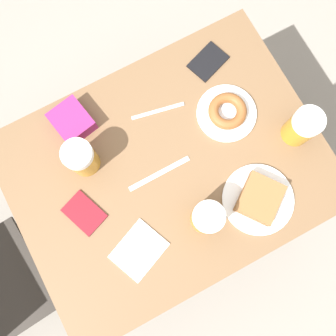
# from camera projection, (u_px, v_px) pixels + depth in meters

# --- Properties ---
(ground_plane) EXTENTS (8.00, 8.00, 0.00)m
(ground_plane) POSITION_uv_depth(u_px,v_px,m) (168.00, 194.00, 1.93)
(ground_plane) COLOR gray
(table) EXTENTS (0.77, 1.01, 0.72)m
(table) POSITION_uv_depth(u_px,v_px,m) (168.00, 172.00, 1.28)
(table) COLOR brown
(table) RESTS_ON ground_plane
(plate_with_cake) EXTENTS (0.23, 0.23, 0.05)m
(plate_with_cake) POSITION_uv_depth(u_px,v_px,m) (259.00, 199.00, 1.18)
(plate_with_cake) COLOR white
(plate_with_cake) RESTS_ON table
(plate_with_donut) EXTENTS (0.20, 0.20, 0.04)m
(plate_with_donut) POSITION_uv_depth(u_px,v_px,m) (227.00, 112.00, 1.24)
(plate_with_donut) COLOR white
(plate_with_donut) RESTS_ON table
(beer_mug_left) EXTENTS (0.09, 0.09, 0.14)m
(beer_mug_left) POSITION_uv_depth(u_px,v_px,m) (302.00, 127.00, 1.17)
(beer_mug_left) COLOR #C68C23
(beer_mug_left) RESTS_ON table
(beer_mug_center) EXTENTS (0.09, 0.09, 0.14)m
(beer_mug_center) POSITION_uv_depth(u_px,v_px,m) (81.00, 158.00, 1.15)
(beer_mug_center) COLOR #C68C23
(beer_mug_center) RESTS_ON table
(beer_mug_right) EXTENTS (0.09, 0.09, 0.14)m
(beer_mug_right) POSITION_uv_depth(u_px,v_px,m) (207.00, 218.00, 1.12)
(beer_mug_right) COLOR #C68C23
(beer_mug_right) RESTS_ON table
(napkin_folded) EXTENTS (0.17, 0.19, 0.00)m
(napkin_folded) POSITION_uv_depth(u_px,v_px,m) (139.00, 250.00, 1.17)
(napkin_folded) COLOR white
(napkin_folded) RESTS_ON table
(fork) EXTENTS (0.05, 0.18, 0.00)m
(fork) POSITION_uv_depth(u_px,v_px,m) (158.00, 111.00, 1.25)
(fork) COLOR silver
(fork) RESTS_ON table
(knife) EXTENTS (0.02, 0.22, 0.00)m
(knife) POSITION_uv_depth(u_px,v_px,m) (160.00, 175.00, 1.21)
(knife) COLOR silver
(knife) RESTS_ON table
(passport_near_edge) EXTENTS (0.15, 0.13, 0.01)m
(passport_near_edge) POSITION_uv_depth(u_px,v_px,m) (84.00, 213.00, 1.19)
(passport_near_edge) COLOR maroon
(passport_near_edge) RESTS_ON table
(passport_far_edge) EXTENTS (0.12, 0.15, 0.01)m
(passport_far_edge) POSITION_uv_depth(u_px,v_px,m) (208.00, 62.00, 1.28)
(passport_far_edge) COLOR black
(passport_far_edge) RESTS_ON table
(blue_pouch) EXTENTS (0.14, 0.13, 0.06)m
(blue_pouch) POSITION_uv_depth(u_px,v_px,m) (72.00, 121.00, 1.22)
(blue_pouch) COLOR #8C2366
(blue_pouch) RESTS_ON table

